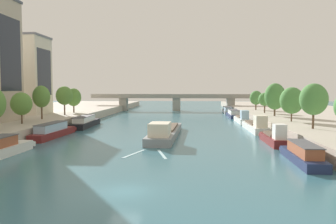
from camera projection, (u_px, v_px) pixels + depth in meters
ground_plane at (125, 192)px, 27.71m from camera, size 400.00×400.00×0.00m
quay_left at (17, 118)px, 84.92m from camera, size 36.00×170.00×2.10m
quay_right at (330, 120)px, 79.85m from camera, size 36.00×170.00×2.10m
barge_midriver at (165, 132)px, 58.36m from camera, size 4.94×24.41×3.22m
wake_behind_barge at (148, 154)px, 43.57m from camera, size 5.60×5.99×0.03m
moored_boat_left_downstream at (53, 131)px, 58.63m from camera, size 2.97×14.90×2.54m
moored_boat_left_end at (85, 122)px, 74.54m from camera, size 3.68×15.69×2.43m
moored_boat_right_far at (303, 154)px, 38.44m from camera, size 2.72×11.98×2.30m
moored_boat_right_upstream at (274, 138)px, 51.29m from camera, size 2.24×10.95×3.35m
moored_boat_right_downstream at (255, 126)px, 66.90m from camera, size 2.85×16.00×3.46m
moored_boat_right_end at (242, 119)px, 83.24m from camera, size 2.49×12.50×3.28m
moored_boat_right_midway at (233, 114)px, 99.61m from camera, size 3.02×14.42×2.22m
moored_boat_right_near at (227, 110)px, 115.72m from camera, size 2.98×14.68×2.23m
tree_left_end_of_row at (21, 104)px, 60.54m from camera, size 3.73×3.73×5.60m
tree_left_distant at (41, 97)px, 69.47m from camera, size 3.50×3.50×6.88m
tree_left_third at (64, 96)px, 80.43m from camera, size 3.94×3.94×6.82m
tree_left_past_mid at (74, 97)px, 88.94m from camera, size 3.89×3.89×6.34m
tree_right_far at (314, 99)px, 52.89m from camera, size 4.29×4.29×7.08m
tree_right_past_mid at (292, 101)px, 64.44m from camera, size 4.46×4.46×6.54m
tree_right_second at (275, 96)px, 77.23m from camera, size 4.64×4.64×7.48m
tree_right_third at (265, 99)px, 87.25m from camera, size 3.30×3.30×5.21m
tree_right_distant at (256, 98)px, 99.72m from camera, size 3.62×3.62×5.62m
building_left_far_end at (19, 75)px, 83.18m from camera, size 13.22×9.95×19.12m
bridge_far at (177, 100)px, 127.45m from camera, size 64.20×4.40×6.27m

